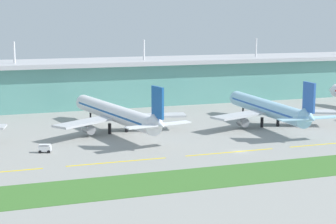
% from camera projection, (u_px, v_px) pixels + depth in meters
% --- Properties ---
extents(ground_plane, '(600.00, 600.00, 0.00)m').
position_uv_depth(ground_plane, '(239.00, 152.00, 166.74)').
color(ground_plane, gray).
extents(terminal_building, '(288.00, 34.00, 29.08)m').
position_uv_depth(terminal_building, '(141.00, 81.00, 259.98)').
color(terminal_building, '#5B9E93').
rests_on(terminal_building, ground).
extents(airliner_near_middle, '(47.93, 67.57, 18.90)m').
position_uv_depth(airliner_near_middle, '(116.00, 114.00, 193.69)').
color(airliner_near_middle, white).
rests_on(airliner_near_middle, ground).
extents(airliner_far_middle, '(48.78, 62.67, 18.90)m').
position_uv_depth(airliner_far_middle, '(268.00, 109.00, 204.63)').
color(airliner_far_middle, '#9ED1EA').
rests_on(airliner_far_middle, ground).
extents(taxiway_stripe_mid_west, '(28.00, 0.70, 0.04)m').
position_uv_depth(taxiway_stripe_mid_west, '(117.00, 162.00, 154.72)').
color(taxiway_stripe_mid_west, yellow).
rests_on(taxiway_stripe_mid_west, ground).
extents(taxiway_stripe_centre, '(28.00, 0.70, 0.04)m').
position_uv_depth(taxiway_stripe_centre, '(230.00, 152.00, 165.79)').
color(taxiway_stripe_centre, yellow).
rests_on(taxiway_stripe_centre, ground).
extents(taxiway_stripe_mid_east, '(28.00, 0.70, 0.04)m').
position_uv_depth(taxiway_stripe_mid_east, '(329.00, 144.00, 176.86)').
color(taxiway_stripe_mid_east, yellow).
rests_on(taxiway_stripe_mid_east, ground).
extents(grass_verge, '(300.00, 18.00, 0.10)m').
position_uv_depth(grass_verge, '(278.00, 170.00, 146.11)').
color(grass_verge, '#3D702D').
rests_on(grass_verge, ground).
extents(baggage_cart, '(3.97, 2.89, 2.48)m').
position_uv_depth(baggage_cart, '(45.00, 148.00, 165.22)').
color(baggage_cart, silver).
rests_on(baggage_cart, ground).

